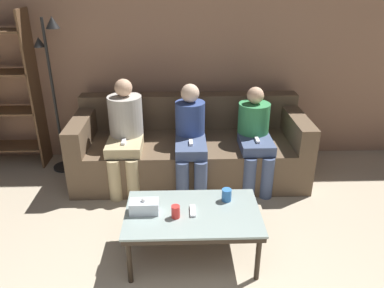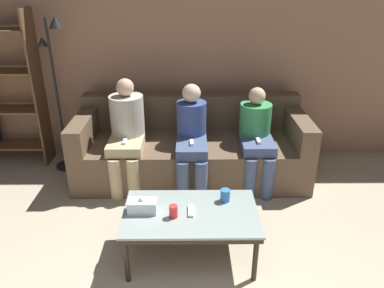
% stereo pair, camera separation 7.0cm
% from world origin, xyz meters
% --- Properties ---
extents(wall_back, '(12.00, 0.06, 2.60)m').
position_xyz_m(wall_back, '(0.00, 3.61, 1.30)').
color(wall_back, '#9E755B').
rests_on(wall_back, ground_plane).
extents(couch, '(2.48, 0.97, 0.84)m').
position_xyz_m(couch, '(0.00, 3.05, 0.31)').
color(couch, brown).
rests_on(couch, ground_plane).
extents(coffee_table, '(1.04, 0.64, 0.43)m').
position_xyz_m(coffee_table, '(-0.02, 1.66, 0.38)').
color(coffee_table, '#8C9E99').
rests_on(coffee_table, ground_plane).
extents(cup_near_left, '(0.08, 0.08, 0.10)m').
position_xyz_m(cup_near_left, '(0.26, 1.81, 0.48)').
color(cup_near_left, '#3372BF').
rests_on(cup_near_left, coffee_table).
extents(cup_near_right, '(0.06, 0.06, 0.10)m').
position_xyz_m(cup_near_right, '(-0.15, 1.60, 0.48)').
color(cup_near_right, red).
rests_on(cup_near_right, coffee_table).
extents(tissue_box, '(0.22, 0.12, 0.13)m').
position_xyz_m(tissue_box, '(-0.39, 1.67, 0.48)').
color(tissue_box, silver).
rests_on(tissue_box, coffee_table).
extents(game_remote, '(0.04, 0.15, 0.02)m').
position_xyz_m(game_remote, '(-0.02, 1.66, 0.44)').
color(game_remote, white).
rests_on(game_remote, coffee_table).
extents(standing_lamp, '(0.31, 0.26, 1.71)m').
position_xyz_m(standing_lamp, '(-1.46, 3.24, 1.05)').
color(standing_lamp, black).
rests_on(standing_lamp, ground_plane).
extents(seated_person_left_end, '(0.35, 0.66, 1.14)m').
position_xyz_m(seated_person_left_end, '(-0.67, 2.85, 0.62)').
color(seated_person_left_end, tan).
rests_on(seated_person_left_end, ground_plane).
extents(seated_person_mid_left, '(0.31, 0.70, 1.08)m').
position_xyz_m(seated_person_mid_left, '(0.00, 2.81, 0.58)').
color(seated_person_mid_left, '#47567A').
rests_on(seated_person_mid_left, ground_plane).
extents(seated_person_mid_right, '(0.33, 0.65, 1.04)m').
position_xyz_m(seated_person_mid_right, '(0.67, 2.83, 0.57)').
color(seated_person_mid_right, '#47567A').
rests_on(seated_person_mid_right, ground_plane).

